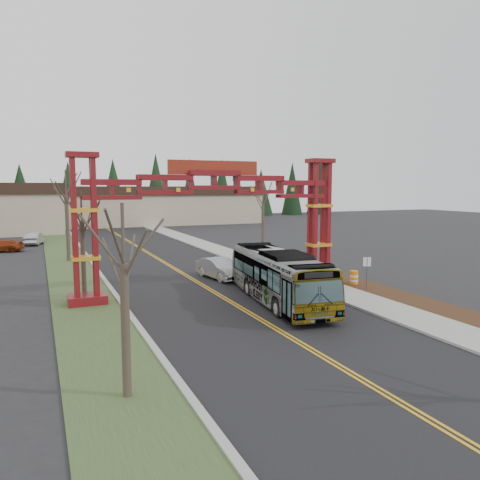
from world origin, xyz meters
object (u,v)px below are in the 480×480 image
street_sign (367,267)px  barrel_south (354,278)px  bare_tree_right_far (263,202)px  bare_tree_median_mid (82,223)px  silver_sedan (220,268)px  bare_tree_median_far (66,195)px  barrel_north (306,267)px  barrel_mid (317,272)px  gateway_arch (214,202)px  transit_bus (279,277)px  retail_building_east (152,204)px  parked_car_far_a (34,238)px  parked_car_mid_a (2,246)px  bare_tree_median_near (124,265)px

street_sign → barrel_south: size_ratio=2.12×
bare_tree_right_far → barrel_south: size_ratio=6.94×
bare_tree_median_mid → silver_sedan: bearing=13.9°
bare_tree_median_far → barrel_north: bearing=-39.7°
barrel_mid → gateway_arch: bearing=-170.0°
transit_bus → street_sign: transit_bus is taller
bare_tree_median_far → barrel_mid: 23.95m
barrel_mid → retail_building_east: bearing=89.0°
street_sign → barrel_north: bearing=94.6°
bare_tree_median_far → barrel_north: 22.90m
barrel_mid → parked_car_far_a: bearing=122.5°
parked_car_far_a → parked_car_mid_a: bearing=73.1°
gateway_arch → bare_tree_median_near: bearing=-120.9°
street_sign → barrel_north: street_sign is taller
retail_building_east → barrel_north: retail_building_east is taller
transit_bus → barrel_mid: transit_bus is taller
parked_car_mid_a → bare_tree_median_far: (6.17, -9.61, 5.54)m
parked_car_far_a → barrel_south: size_ratio=4.23×
silver_sedan → retail_building_east: bearing=72.1°
barrel_south → barrel_north: barrel_north is taller
barrel_south → bare_tree_median_near: bearing=-147.1°
gateway_arch → retail_building_east: gateway_arch is taller
gateway_arch → bare_tree_median_mid: gateway_arch is taller
bare_tree_median_far → gateway_arch: bearing=-65.5°
parked_car_far_a → barrel_mid: (19.92, -31.23, -0.26)m
bare_tree_median_near → street_sign: 20.44m
transit_bus → silver_sedan: 8.30m
gateway_arch → bare_tree_median_far: (-8.00, 17.53, 0.20)m
silver_sedan → barrel_mid: bearing=-30.9°
bare_tree_median_far → transit_bus: bearing=-63.7°
bare_tree_median_near → gateway_arch: bearing=59.1°
transit_bus → barrel_mid: 8.49m
parked_car_far_a → barrel_mid: size_ratio=4.70×
parked_car_mid_a → bare_tree_right_far: size_ratio=0.60×
street_sign → bare_tree_median_mid: bearing=163.7°
bare_tree_median_near → barrel_north: bare_tree_median_near is taller
gateway_arch → barrel_north: bearing=20.3°
parked_car_mid_a → bare_tree_right_far: 28.33m
retail_building_east → bare_tree_median_far: bearing=-112.1°
parked_car_far_a → bare_tree_median_mid: size_ratio=0.67×
bare_tree_right_far → street_sign: bearing=-91.3°
transit_bus → silver_sedan: size_ratio=2.38×
gateway_arch → barrel_south: 11.36m
transit_bus → barrel_north: (6.46, 7.37, -1.05)m
bare_tree_median_far → street_sign: bearing=-49.9°
gateway_arch → bare_tree_right_far: 16.54m
transit_bus → street_sign: size_ratio=5.07×
retail_building_east → street_sign: bearing=-90.3°
bare_tree_median_mid → retail_building_east: bearing=73.4°
retail_building_east → bare_tree_median_near: bearing=-103.4°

